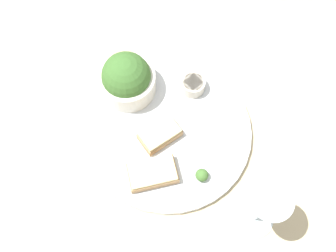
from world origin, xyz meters
TOP-DOWN VIEW (x-y plane):
  - ground_plane at (0.00, 0.00)m, footprint 4.00×4.00m
  - dinner_plate at (0.00, 0.00)m, footprint 0.33×0.33m
  - salad_bowl at (-0.05, 0.12)m, footprint 0.12×0.12m
  - sauce_ramekin at (0.08, 0.07)m, footprint 0.05×0.05m
  - cheese_toast_near at (-0.06, -0.08)m, footprint 0.10×0.06m
  - cheese_toast_far at (-0.02, -0.01)m, footprint 0.09×0.07m
  - wine_glass at (0.09, -0.22)m, footprint 0.07×0.07m
  - garnish at (0.03, -0.11)m, footprint 0.02×0.02m

SIDE VIEW (x-z plane):
  - ground_plane at x=0.00m, z-range 0.00..0.00m
  - dinner_plate at x=0.00m, z-range 0.00..0.01m
  - garnish at x=0.03m, z-range 0.01..0.04m
  - cheese_toast_near at x=-0.06m, z-range 0.01..0.04m
  - cheese_toast_far at x=-0.02m, z-range 0.01..0.04m
  - sauce_ramekin at x=0.08m, z-range 0.02..0.04m
  - salad_bowl at x=-0.05m, z-range 0.00..0.10m
  - wine_glass at x=0.09m, z-range 0.03..0.18m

